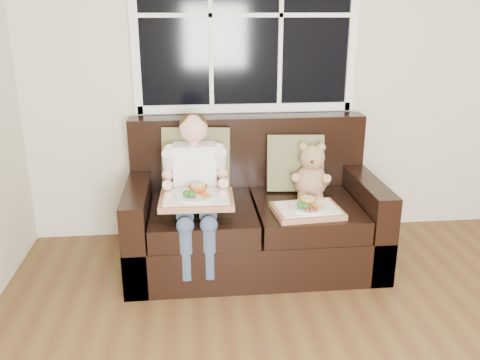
{
  "coord_description": "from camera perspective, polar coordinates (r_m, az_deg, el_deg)",
  "views": [
    {
      "loc": [
        -1.04,
        -1.24,
        1.7
      ],
      "look_at": [
        -0.73,
        1.85,
        0.64
      ],
      "focal_mm": 38.0,
      "sensor_mm": 36.0,
      "label": 1
    }
  ],
  "objects": [
    {
      "name": "teddy_bear",
      "position": [
        3.53,
        8.02,
        0.59
      ],
      "size": [
        0.26,
        0.32,
        0.4
      ],
      "rotation": [
        0.0,
        0.0,
        -0.21
      ],
      "color": "#A17F55",
      "rests_on": "loveseat"
    },
    {
      "name": "child",
      "position": [
        3.31,
        -5.06,
        0.33
      ],
      "size": [
        0.41,
        0.6,
        0.93
      ],
      "color": "white",
      "rests_on": "loveseat"
    },
    {
      "name": "window_back",
      "position": [
        3.75,
        0.65,
        18.03
      ],
      "size": [
        1.62,
        0.04,
        1.37
      ],
      "color": "black",
      "rests_on": "room_walls"
    },
    {
      "name": "pillow_right",
      "position": [
        3.65,
        6.18,
        1.94
      ],
      "size": [
        0.42,
        0.22,
        0.41
      ],
      "rotation": [
        -0.21,
        0.0,
        -0.1
      ],
      "color": "olive",
      "rests_on": "loveseat"
    },
    {
      "name": "pillow_left",
      "position": [
        3.56,
        -4.91,
        2.14
      ],
      "size": [
        0.49,
        0.27,
        0.48
      ],
      "rotation": [
        -0.21,
        0.0,
        -0.12
      ],
      "color": "olive",
      "rests_on": "loveseat"
    },
    {
      "name": "tray_left",
      "position": [
        3.17,
        -4.9,
        -2.01
      ],
      "size": [
        0.47,
        0.36,
        0.1
      ],
      "rotation": [
        0.0,
        0.0,
        -0.03
      ],
      "color": "#AC754E",
      "rests_on": "child"
    },
    {
      "name": "loveseat",
      "position": [
        3.57,
        1.4,
        -4.16
      ],
      "size": [
        1.7,
        0.92,
        0.96
      ],
      "color": "black",
      "rests_on": "ground"
    },
    {
      "name": "tray_right",
      "position": [
        3.28,
        7.54,
        -3.26
      ],
      "size": [
        0.45,
        0.36,
        0.1
      ],
      "rotation": [
        0.0,
        0.0,
        0.09
      ],
      "color": "#AC754E",
      "rests_on": "loveseat"
    }
  ]
}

